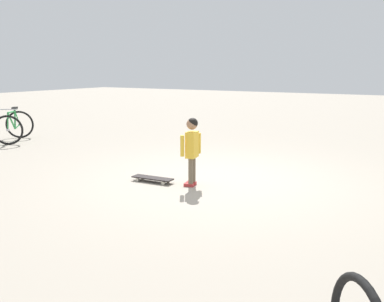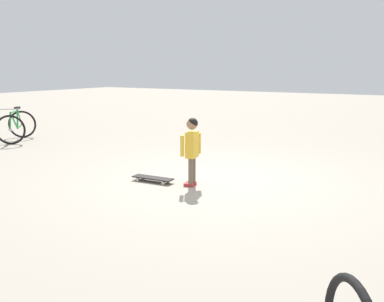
% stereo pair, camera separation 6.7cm
% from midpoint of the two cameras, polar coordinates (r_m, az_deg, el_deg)
% --- Properties ---
extents(ground_plane, '(50.00, 50.00, 0.00)m').
position_cam_midpoint_polar(ground_plane, '(7.01, 3.26, -3.87)').
color(ground_plane, '#9E9384').
extents(child_person, '(0.39, 0.21, 1.06)m').
position_cam_midpoint_polar(child_person, '(6.52, -0.30, 0.92)').
color(child_person, brown).
rests_on(child_person, ground).
extents(skateboard, '(0.23, 0.70, 0.07)m').
position_cam_midpoint_polar(skateboard, '(6.90, -5.55, -3.64)').
color(skateboard, black).
rests_on(skateboard, ground).
extents(bicycle_far, '(1.28, 1.21, 0.85)m').
position_cam_midpoint_polar(bicycle_far, '(11.50, -22.81, 3.07)').
color(bicycle_far, black).
rests_on(bicycle_far, ground).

